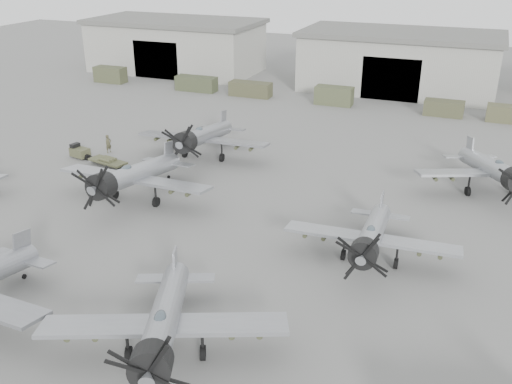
% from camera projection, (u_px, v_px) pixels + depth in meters
% --- Properties ---
extents(ground, '(220.00, 220.00, 0.00)m').
position_uv_depth(ground, '(229.00, 318.00, 34.35)').
color(ground, '#5E5E5C').
rests_on(ground, ground).
extents(hangar_left, '(29.00, 14.80, 8.70)m').
position_uv_depth(hangar_left, '(176.00, 45.00, 98.14)').
color(hangar_left, gray).
rests_on(hangar_left, ground).
extents(hangar_center, '(29.00, 14.80, 8.70)m').
position_uv_depth(hangar_center, '(399.00, 61.00, 85.20)').
color(hangar_center, gray).
rests_on(hangar_center, ground).
extents(support_truck_0, '(5.07, 2.20, 2.46)m').
position_uv_depth(support_truck_0, '(110.00, 75.00, 91.11)').
color(support_truck_0, '#40442D').
rests_on(support_truck_0, ground).
extents(support_truck_1, '(6.27, 2.20, 2.18)m').
position_uv_depth(support_truck_1, '(196.00, 84.00, 85.91)').
color(support_truck_1, '#3B412A').
rests_on(support_truck_1, ground).
extents(support_truck_2, '(6.15, 2.20, 2.09)m').
position_uv_depth(support_truck_2, '(250.00, 89.00, 82.91)').
color(support_truck_2, '#40412A').
rests_on(support_truck_2, ground).
extents(support_truck_3, '(5.16, 2.20, 2.50)m').
position_uv_depth(support_truck_3, '(334.00, 96.00, 78.58)').
color(support_truck_3, '#444A30').
rests_on(support_truck_3, ground).
extents(support_truck_4, '(4.98, 2.20, 1.98)m').
position_uv_depth(support_truck_4, '(444.00, 108.00, 73.71)').
color(support_truck_4, '#41432B').
rests_on(support_truck_4, ground).
extents(aircraft_near_1, '(13.06, 11.82, 5.32)m').
position_uv_depth(aircraft_near_1, '(163.00, 324.00, 29.86)').
color(aircraft_near_1, gray).
rests_on(aircraft_near_1, ground).
extents(aircraft_mid_1, '(13.84, 12.45, 5.58)m').
position_uv_depth(aircraft_mid_1, '(132.00, 176.00, 48.35)').
color(aircraft_mid_1, '#94979C').
rests_on(aircraft_mid_1, ground).
extents(aircraft_mid_2, '(12.20, 10.98, 4.88)m').
position_uv_depth(aircraft_mid_2, '(371.00, 236.00, 39.13)').
color(aircraft_mid_2, '#9FA2A7').
rests_on(aircraft_mid_2, ground).
extents(aircraft_far_0, '(13.82, 12.43, 5.51)m').
position_uv_depth(aircraft_far_0, '(202.00, 136.00, 58.20)').
color(aircraft_far_0, gray).
rests_on(aircraft_far_0, ground).
extents(aircraft_far_1, '(13.20, 11.95, 5.38)m').
position_uv_depth(aircraft_far_1, '(495.00, 170.00, 49.83)').
color(aircraft_far_1, '#96999E').
rests_on(aircraft_far_1, ground).
extents(tug_trailer, '(7.41, 2.91, 1.47)m').
position_uv_depth(tug_trailer, '(90.00, 156.00, 58.66)').
color(tug_trailer, '#46472F').
rests_on(tug_trailer, ground).
extents(ground_crew, '(0.63, 0.81, 1.96)m').
position_uv_depth(ground_crew, '(108.00, 144.00, 60.79)').
color(ground_crew, '#403F2A').
rests_on(ground_crew, ground).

